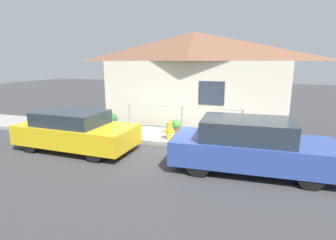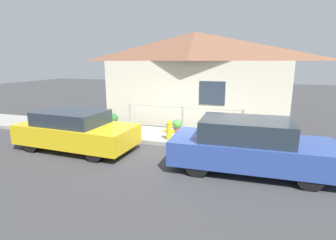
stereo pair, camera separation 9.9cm
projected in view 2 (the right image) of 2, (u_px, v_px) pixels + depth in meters
The scene contains 9 objects.
ground_plane at pixel (168, 147), 9.25m from camera, with size 60.00×60.00×0.00m, color #38383A.
sidewalk at pixel (177, 137), 10.18m from camera, with size 24.00×2.05×0.15m.
house at pixel (194, 51), 11.97m from camera, with size 8.68×2.23×4.27m.
fence at pixel (183, 117), 10.85m from camera, with size 4.90×0.10×1.00m.
car_left at pixel (75, 130), 8.87m from camera, with size 4.07×1.88×1.33m.
car_right at pixel (249, 146), 7.10m from camera, with size 4.36×1.94×1.44m.
fire_hydrant at pixel (169, 130), 9.54m from camera, with size 0.45×0.20×0.71m.
potted_plant_near_hydrant at pixel (177, 125), 10.47m from camera, with size 0.39×0.39×0.56m.
potted_plant_by_fence at pixel (113, 119), 11.65m from camera, with size 0.43×0.43×0.55m.
Camera 2 is at (2.80, -8.36, 2.95)m, focal length 28.00 mm.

